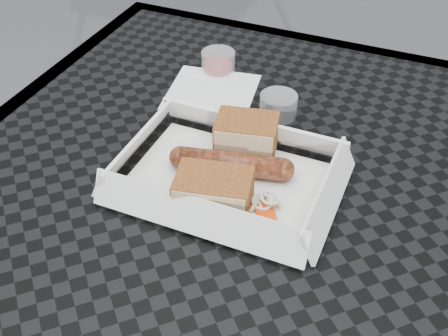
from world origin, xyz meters
TOP-DOWN VIEW (x-y plane):
  - patio_table at (0.00, 0.00)m, footprint 0.80×0.80m
  - food_tray at (-0.05, 0.01)m, footprint 0.22×0.15m
  - bratwurst at (-0.05, 0.02)m, footprint 0.14×0.05m
  - bread_near at (-0.05, 0.06)m, footprint 0.08×0.07m
  - bread_far at (-0.05, -0.04)m, footprint 0.09×0.07m
  - veg_garnish at (-0.00, -0.02)m, footprint 0.03×0.03m
  - napkin at (-0.15, 0.17)m, footprint 0.14×0.14m
  - condiment_cup_sauce at (-0.16, 0.23)m, footprint 0.05×0.05m
  - condiment_cup_empty at (-0.04, 0.16)m, footprint 0.05×0.05m

SIDE VIEW (x-z plane):
  - patio_table at x=0.00m, z-range 0.30..1.04m
  - napkin at x=-0.15m, z-range 0.74..0.75m
  - food_tray at x=-0.05m, z-range 0.74..0.75m
  - veg_garnish at x=0.00m, z-range 0.75..0.75m
  - condiment_cup_sauce at x=-0.16m, z-range 0.74..0.78m
  - condiment_cup_empty at x=-0.04m, z-range 0.74..0.78m
  - bratwurst at x=-0.05m, z-range 0.75..0.78m
  - bread_far at x=-0.05m, z-range 0.75..0.79m
  - bread_near at x=-0.05m, z-range 0.75..0.79m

